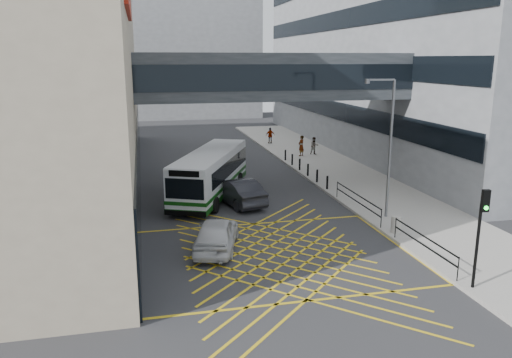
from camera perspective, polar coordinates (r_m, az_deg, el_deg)
ground at (r=22.81m, az=2.27°, el=-8.68°), size 120.00×120.00×0.00m
building_right at (r=53.32m, az=21.46°, el=14.15°), size 24.09×44.00×20.00m
building_far at (r=80.44m, az=-10.65°, el=13.63°), size 28.00×16.00×18.00m
skybridge at (r=33.49m, az=1.99°, el=11.63°), size 20.00×4.10×3.00m
pavement at (r=39.19m, az=9.28°, el=0.80°), size 6.00×54.00×0.16m
box_junction at (r=22.81m, az=2.27°, el=-8.68°), size 12.00×9.00×0.01m
bus at (r=31.97m, az=-5.13°, el=0.76°), size 6.36×10.51×2.92m
car_white at (r=23.26m, az=-4.54°, el=-6.23°), size 3.24×5.21×1.54m
car_dark at (r=30.31m, az=-2.12°, el=-1.41°), size 3.25×5.44×1.60m
car_silver at (r=45.04m, az=-3.07°, el=3.45°), size 2.95×4.98×1.45m
traffic_light at (r=20.17m, az=24.33°, el=-4.79°), size 0.29×0.46×3.90m
street_lamp at (r=27.52m, az=14.82°, el=4.31°), size 1.70×0.30×7.47m
litter_bin at (r=25.96m, az=15.71°, el=-5.00°), size 0.50×0.50×0.86m
kerb_railings at (r=26.23m, az=14.37°, el=-4.06°), size 0.05×12.54×1.00m
bollards at (r=38.14m, az=5.47°, el=1.37°), size 0.14×10.14×0.90m
pedestrian_a at (r=44.74m, az=5.19°, el=3.80°), size 0.89×0.85×1.83m
pedestrian_b at (r=45.56m, az=6.68°, el=3.78°), size 0.78×0.46×1.58m
pedestrian_c at (r=51.29m, az=1.64°, el=4.99°), size 0.96×0.46×1.62m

